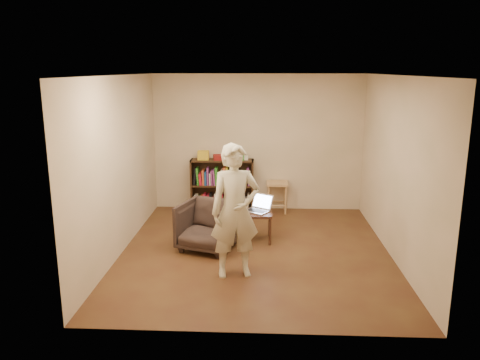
{
  "coord_description": "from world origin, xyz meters",
  "views": [
    {
      "loc": [
        0.09,
        -6.63,
        2.69
      ],
      "look_at": [
        -0.25,
        0.35,
        1.02
      ],
      "focal_mm": 35.0,
      "sensor_mm": 36.0,
      "label": 1
    }
  ],
  "objects_px": {
    "bookshelf": "(222,188)",
    "laptop": "(259,207)",
    "person": "(235,211)",
    "side_table": "(257,217)",
    "stool": "(277,188)",
    "armchair": "(208,226)"
  },
  "relations": [
    {
      "from": "bookshelf",
      "to": "laptop",
      "type": "distance_m",
      "value": 1.72
    },
    {
      "from": "armchair",
      "to": "laptop",
      "type": "bearing_deg",
      "value": 48.89
    },
    {
      "from": "bookshelf",
      "to": "person",
      "type": "relative_size",
      "value": 0.68
    },
    {
      "from": "side_table",
      "to": "bookshelf",
      "type": "bearing_deg",
      "value": 113.25
    },
    {
      "from": "bookshelf",
      "to": "person",
      "type": "bearing_deg",
      "value": -81.76
    },
    {
      "from": "bookshelf",
      "to": "armchair",
      "type": "height_order",
      "value": "bookshelf"
    },
    {
      "from": "person",
      "to": "bookshelf",
      "type": "bearing_deg",
      "value": 84.74
    },
    {
      "from": "side_table",
      "to": "person",
      "type": "bearing_deg",
      "value": -102.0
    },
    {
      "from": "bookshelf",
      "to": "armchair",
      "type": "xyz_separation_m",
      "value": [
        -0.05,
        -2.01,
        -0.07
      ]
    },
    {
      "from": "stool",
      "to": "person",
      "type": "bearing_deg",
      "value": -102.44
    },
    {
      "from": "armchair",
      "to": "side_table",
      "type": "bearing_deg",
      "value": 45.59
    },
    {
      "from": "stool",
      "to": "person",
      "type": "xyz_separation_m",
      "value": [
        -0.63,
        -2.86,
        0.41
      ]
    },
    {
      "from": "armchair",
      "to": "stool",
      "type": "bearing_deg",
      "value": 78.8
    },
    {
      "from": "stool",
      "to": "armchair",
      "type": "distance_m",
      "value": 2.24
    },
    {
      "from": "laptop",
      "to": "bookshelf",
      "type": "bearing_deg",
      "value": 147.17
    },
    {
      "from": "side_table",
      "to": "armchair",
      "type": "bearing_deg",
      "value": -152.76
    },
    {
      "from": "stool",
      "to": "armchair",
      "type": "bearing_deg",
      "value": -119.54
    },
    {
      "from": "armchair",
      "to": "person",
      "type": "bearing_deg",
      "value": -44.18
    },
    {
      "from": "side_table",
      "to": "laptop",
      "type": "height_order",
      "value": "laptop"
    },
    {
      "from": "bookshelf",
      "to": "laptop",
      "type": "bearing_deg",
      "value": -65.21
    },
    {
      "from": "bookshelf",
      "to": "laptop",
      "type": "height_order",
      "value": "bookshelf"
    },
    {
      "from": "laptop",
      "to": "person",
      "type": "distance_m",
      "value": 1.44
    }
  ]
}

